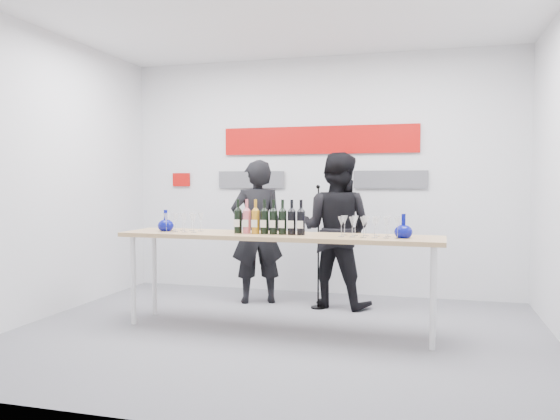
{
  "coord_description": "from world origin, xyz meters",
  "views": [
    {
      "loc": [
        1.36,
        -4.84,
        1.43
      ],
      "look_at": [
        -0.03,
        0.23,
        1.15
      ],
      "focal_mm": 35.0,
      "sensor_mm": 36.0,
      "label": 1
    }
  ],
  "objects": [
    {
      "name": "ground",
      "position": [
        0.0,
        0.0,
        0.0
      ],
      "size": [
        5.0,
        5.0,
        0.0
      ],
      "primitive_type": "plane",
      "color": "slate",
      "rests_on": "ground"
    },
    {
      "name": "glasses_left",
      "position": [
        -1.01,
        0.16,
        1.02
      ],
      "size": [
        0.37,
        0.23,
        0.18
      ],
      "color": "silver",
      "rests_on": "tasting_table"
    },
    {
      "name": "decanter_left",
      "position": [
        -1.21,
        0.15,
        1.03
      ],
      "size": [
        0.16,
        0.16,
        0.21
      ],
      "primitive_type": null,
      "color": "#070C81",
      "rests_on": "tasting_table"
    },
    {
      "name": "tasting_table",
      "position": [
        -0.03,
        0.13,
        0.86
      ],
      "size": [
        3.1,
        0.7,
        0.93
      ],
      "rotation": [
        0.0,
        0.0,
        -0.03
      ],
      "color": "tan",
      "rests_on": "ground"
    },
    {
      "name": "signage",
      "position": [
        -0.06,
        1.97,
        1.81
      ],
      "size": [
        3.38,
        0.02,
        0.79
      ],
      "color": "#B50A07",
      "rests_on": "back_wall"
    },
    {
      "name": "wine_bottles",
      "position": [
        -0.1,
        0.11,
        1.09
      ],
      "size": [
        0.71,
        0.09,
        0.33
      ],
      "rotation": [
        0.0,
        0.0,
        -0.03
      ],
      "color": "black",
      "rests_on": "tasting_table"
    },
    {
      "name": "back_wall",
      "position": [
        0.0,
        2.0,
        1.5
      ],
      "size": [
        5.0,
        0.04,
        3.0
      ],
      "primitive_type": "cube",
      "color": "silver",
      "rests_on": "ground"
    },
    {
      "name": "glasses_right",
      "position": [
        0.85,
        0.11,
        1.02
      ],
      "size": [
        0.57,
        0.24,
        0.18
      ],
      "color": "silver",
      "rests_on": "tasting_table"
    },
    {
      "name": "presenter_left",
      "position": [
        -0.58,
        1.23,
        0.84
      ],
      "size": [
        0.72,
        0.62,
        1.68
      ],
      "primitive_type": "imported",
      "rotation": [
        0.0,
        0.0,
        3.56
      ],
      "color": "black",
      "rests_on": "ground"
    },
    {
      "name": "decanter_right",
      "position": [
        1.15,
        0.08,
        1.03
      ],
      "size": [
        0.16,
        0.16,
        0.21
      ],
      "primitive_type": null,
      "color": "#070C81",
      "rests_on": "tasting_table"
    },
    {
      "name": "presenter_right",
      "position": [
        0.35,
        1.3,
        0.88
      ],
      "size": [
        0.97,
        0.83,
        1.75
      ],
      "primitive_type": "imported",
      "rotation": [
        0.0,
        0.0,
        2.92
      ],
      "color": "black",
      "rests_on": "ground"
    },
    {
      "name": "mic_stand",
      "position": [
        0.17,
        1.12,
        0.42
      ],
      "size": [
        0.16,
        0.16,
        1.39
      ],
      "rotation": [
        0.0,
        0.0,
        0.19
      ],
      "color": "black",
      "rests_on": "ground"
    }
  ]
}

